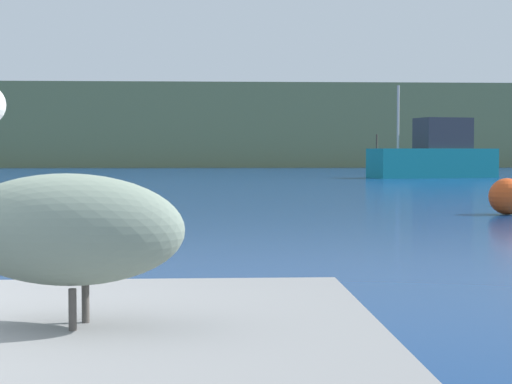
# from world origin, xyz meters

# --- Properties ---
(hillside_backdrop) EXTENTS (140.00, 13.40, 6.86)m
(hillside_backdrop) POSITION_xyz_m (0.00, 74.09, 3.43)
(hillside_backdrop) COLOR #6B7A51
(hillside_backdrop) RESTS_ON ground
(pelican) EXTENTS (1.23, 0.59, 0.92)m
(pelican) POSITION_xyz_m (1.34, -0.19, 1.07)
(pelican) COLOR gray
(pelican) RESTS_ON pier_dock
(fishing_boat_teal) EXTENTS (6.63, 3.49, 4.60)m
(fishing_boat_teal) POSITION_xyz_m (13.31, 40.63, 1.13)
(fishing_boat_teal) COLOR teal
(fishing_boat_teal) RESTS_ON ground
(mooring_buoy) EXTENTS (0.77, 0.77, 0.77)m
(mooring_buoy) POSITION_xyz_m (8.22, 14.89, 0.39)
(mooring_buoy) COLOR #E54C19
(mooring_buoy) RESTS_ON ground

